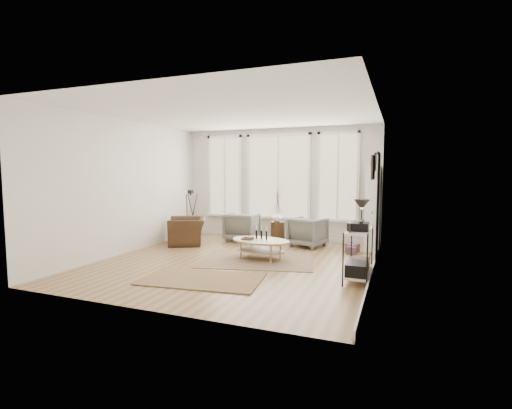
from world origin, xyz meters
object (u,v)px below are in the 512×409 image
at_px(side_table, 278,214).
at_px(bookcase, 373,208).
at_px(armchair_left, 242,226).
at_px(armchair_right, 308,232).
at_px(accent_chair, 187,231).
at_px(low_shelf, 359,249).
at_px(coffee_table, 260,244).

bearing_deg(side_table, bookcase, -1.00).
bearing_deg(bookcase, armchair_left, -178.65).
distance_m(armchair_right, side_table, 0.94).
xyz_separation_m(armchair_left, accent_chair, (-1.08, -0.90, -0.04)).
xyz_separation_m(bookcase, low_shelf, (-0.06, -2.52, -0.44)).
relative_size(bookcase, armchair_left, 2.56).
distance_m(side_table, accent_chair, 2.28).
relative_size(low_shelf, armchair_left, 1.62).
bearing_deg(low_shelf, side_table, 131.17).
height_order(bookcase, armchair_left, bookcase).
bearing_deg(armchair_left, bookcase, 177.94).
relative_size(coffee_table, accent_chair, 1.38).
distance_m(armchair_left, armchair_right, 1.77).
bearing_deg(side_table, accent_chair, -153.05).
bearing_deg(low_shelf, bookcase, 88.72).
bearing_deg(low_shelf, coffee_table, 160.45).
relative_size(low_shelf, accent_chair, 1.31).
xyz_separation_m(bookcase, armchair_left, (-3.22, -0.08, -0.59)).
xyz_separation_m(low_shelf, side_table, (-2.24, 2.56, 0.20)).
height_order(low_shelf, side_table, side_table).
bearing_deg(accent_chair, armchair_left, 101.48).
distance_m(coffee_table, armchair_left, 2.08).
height_order(bookcase, armchair_right, bookcase).
bearing_deg(armchair_right, coffee_table, 84.79).
bearing_deg(side_table, coffee_table, -83.17).
relative_size(low_shelf, side_table, 0.88).
relative_size(low_shelf, coffee_table, 0.95).
xyz_separation_m(armchair_left, armchair_right, (1.76, -0.11, -0.01)).
bearing_deg(coffee_table, low_shelf, -19.55).
distance_m(low_shelf, armchair_right, 2.73).
distance_m(bookcase, coffee_table, 2.82).
bearing_deg(armchair_right, accent_chair, 31.13).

